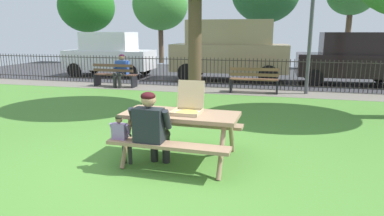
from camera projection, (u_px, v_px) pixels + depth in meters
name	position (u px, v px, depth m)	size (l,w,h in m)	color
ground	(176.00, 133.00, 6.82)	(28.00, 11.74, 0.02)	#4C8232
cobblestone_walkway	(220.00, 91.00, 11.69)	(28.00, 1.40, 0.01)	slate
street_asphalt	(237.00, 74.00, 16.08)	(28.00, 7.90, 0.01)	#38383D
picnic_table_foreground	(181.00, 124.00, 5.27)	(1.84, 1.53, 0.79)	#9C795C
pizza_box_open	(188.00, 107.00, 5.24)	(0.45, 0.51, 0.48)	tan
pizza_slice_on_table	(139.00, 112.00, 5.29)	(0.29, 0.28, 0.02)	#F3D165
adult_at_table	(151.00, 127.00, 4.87)	(0.62, 0.60, 1.19)	black
child_at_table	(122.00, 135.00, 5.00)	(0.31, 0.30, 0.82)	#2E2E2E
iron_fence_streetside	(224.00, 72.00, 12.23)	(22.47, 0.03, 1.08)	#2D2823
park_bench_left	(115.00, 75.00, 12.43)	(1.61, 0.49, 0.85)	brown
park_bench_center	(254.00, 80.00, 11.19)	(1.61, 0.51, 0.85)	brown
person_on_park_bench	(121.00, 69.00, 12.33)	(0.62, 0.61, 1.19)	#242424
lamp_post_walkway	(313.00, 4.00, 10.45)	(0.28, 0.28, 4.73)	#4C4C51
parked_car_far_left	(110.00, 54.00, 15.24)	(3.94, 1.92, 1.98)	white
parked_car_left	(230.00, 49.00, 13.83)	(4.76, 2.18, 2.46)	#9F8863
parked_car_center	(351.00, 58.00, 12.76)	(3.93, 1.88, 1.98)	black
far_tree_left	(87.00, 7.00, 22.44)	(3.72, 3.72, 5.29)	brown
far_tree_midleft	(160.00, 5.00, 21.15)	(3.48, 3.48, 5.20)	brown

